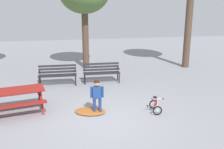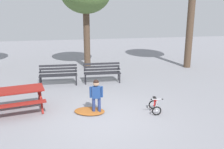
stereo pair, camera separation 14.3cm
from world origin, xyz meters
name	(u,v)px [view 1 (the left image)]	position (x,y,z in m)	size (l,w,h in m)	color
ground	(104,119)	(0.00, 0.00, 0.00)	(36.00, 36.00, 0.00)	gray
picnic_table	(15,95)	(-2.68, 1.02, 0.59)	(2.03, 1.66, 0.79)	maroon
park_bench_far_left	(58,73)	(-1.36, 3.73, 0.51)	(1.62, 0.51, 0.85)	#232328
park_bench_left	(101,71)	(0.54, 3.74, 0.51)	(1.62, 0.51, 0.85)	#232328
child_standing	(97,94)	(-0.13, 0.45, 0.66)	(0.42, 0.19, 1.11)	navy
kids_bicycle	(155,106)	(1.73, 0.18, 0.20)	(0.42, 0.59, 0.54)	black
leaf_pile	(90,111)	(-0.35, 0.55, 0.04)	(0.99, 0.69, 0.07)	#9E5623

